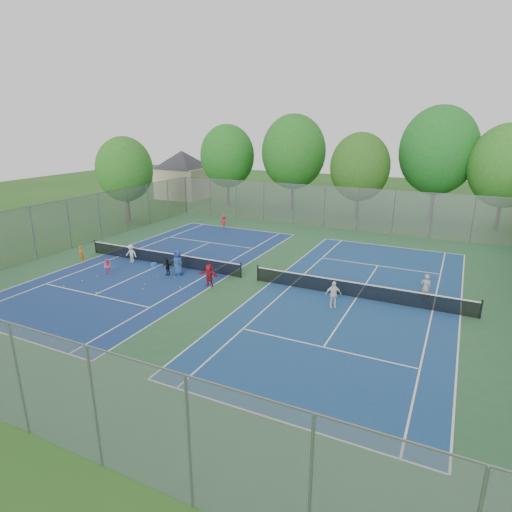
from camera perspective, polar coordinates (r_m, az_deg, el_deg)
The scene contains 37 objects.
ground at distance 27.78m, azimuth -0.90°, elevation -3.11°, with size 120.00×120.00×0.00m, color #27561B.
court_pad at distance 27.78m, azimuth -0.90°, elevation -3.10°, with size 32.00×32.00×0.01m, color #2A5933.
court_left at distance 31.39m, azimuth -12.39°, elevation -1.06°, with size 10.97×23.77×0.01m, color navy.
court_right at distance 25.61m, azimuth 13.28°, elevation -5.40°, with size 10.97×23.77×0.01m, color navy.
net_left at distance 31.26m, azimuth -12.44°, elevation -0.29°, with size 12.87×0.10×0.91m, color black.
net_right at distance 25.44m, azimuth 13.35°, elevation -4.49°, with size 12.87×0.10×0.91m, color black.
fence_north at distance 41.66m, azimuth 9.12°, elevation 6.48°, with size 32.00×0.10×4.00m, color gray.
fence_south at distance 15.82m, azimuth -29.01°, elevation -14.28°, with size 32.00×0.10×4.00m, color gray.
fence_west at distance 37.01m, azimuth -23.67°, elevation 3.86°, with size 32.00×0.10×4.00m, color gray.
house at distance 58.30m, azimuth -9.81°, elevation 11.72°, with size 11.03×11.03×7.30m.
tree_nw at distance 52.18m, azimuth -3.84°, elevation 13.14°, with size 6.40×6.40×9.58m.
tree_nl at distance 49.61m, azimuth 5.03°, elevation 13.65°, with size 7.20×7.20×10.69m.
tree_nc at distance 45.48m, azimuth 13.69°, elevation 11.44°, with size 6.00×6.00×8.85m.
tree_nr at distance 47.36m, azimuth 23.15°, elevation 12.80°, with size 7.60×7.60×11.42m.
tree_ne at distance 45.48m, azimuth 30.45°, elevation 10.31°, with size 6.60×6.60×9.77m.
tree_side_w at distance 45.49m, azimuth -17.12°, elevation 10.98°, with size 5.60×5.60×8.47m.
ball_crate at distance 30.98m, azimuth -13.47°, elevation -1.14°, with size 0.32×0.32×0.28m, color blue.
ball_hopper at distance 30.50m, azimuth -10.45°, elevation -0.91°, with size 0.31×0.31×0.60m, color green.
student_a at distance 33.28m, azimuth -22.30°, elevation 0.21°, with size 0.47×0.31×1.29m, color #C76512.
student_b at distance 30.24m, azimuth -19.18°, elevation -1.32°, with size 0.52×0.40×1.06m, color #FA6193.
student_c at distance 32.19m, azimuth -16.31°, elevation 0.32°, with size 0.86×0.50×1.34m, color silver.
student_d at distance 28.94m, azimuth -11.73°, elevation -1.46°, with size 0.66×0.27×1.13m, color black.
student_e at distance 28.77m, azimuth -10.37°, elevation -0.86°, with size 0.84×0.55×1.72m, color navy.
student_f at distance 26.51m, azimuth -6.28°, elevation -2.53°, with size 1.39×0.44×1.50m, color maroon.
child_far_baseline at distance 41.26m, azimuth -4.32°, elevation 4.57°, with size 0.78×0.45×1.21m, color #B2192A.
instructor at distance 26.09m, azimuth 21.68°, elevation -3.93°, with size 0.58×0.38×1.59m, color #959598.
teen_court_b at distance 23.79m, azimuth 10.26°, elevation -5.06°, with size 0.89×0.37×1.52m, color white.
tennis_ball_0 at distance 27.77m, azimuth -14.59°, elevation -3.64°, with size 0.07×0.07×0.07m, color yellow.
tennis_ball_1 at distance 29.97m, azimuth -20.43°, elevation -2.63°, with size 0.07×0.07×0.07m, color gold.
tennis_ball_2 at distance 31.50m, azimuth -22.18°, elevation -1.88°, with size 0.07×0.07×0.07m, color gold.
tennis_ball_3 at distance 27.22m, azimuth -20.51°, elevation -4.65°, with size 0.07×0.07×0.07m, color yellow.
tennis_ball_4 at distance 26.74m, azimuth -10.04°, elevation -4.15°, with size 0.07×0.07×0.07m, color #C7E735.
tennis_ball_5 at distance 29.08m, azimuth -24.23°, elevation -3.69°, with size 0.07×0.07×0.07m, color #BBD932.
tennis_ball_6 at distance 29.57m, azimuth -22.17°, elevation -3.10°, with size 0.07×0.07×0.07m, color #D7F037.
tennis_ball_7 at distance 28.87m, azimuth -12.88°, elevation -2.69°, with size 0.07×0.07×0.07m, color #B8D431.
tennis_ball_8 at distance 28.46m, azimuth -10.77°, elevation -2.85°, with size 0.07×0.07×0.07m, color #ADCF30.
tennis_ball_9 at distance 26.98m, azimuth -14.86°, elevation -4.28°, with size 0.07×0.07×0.07m, color #B8D431.
Camera 1 is at (11.77, -23.20, 9.74)m, focal length 30.00 mm.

